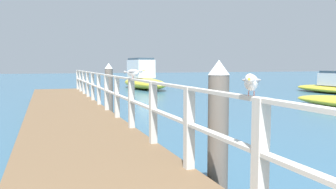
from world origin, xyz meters
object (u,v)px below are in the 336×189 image
object	(u,v)px
dock_piling_far	(109,90)
boat_2	(333,86)
seagull_foreground	(251,82)
seagull_background	(134,72)
dock_piling_near	(218,132)
boat_1	(143,79)

from	to	relation	value
dock_piling_far	boat_2	size ratio (longest dim) A/B	0.33
seagull_foreground	seagull_background	xyz separation A→B (m)	(0.01, 4.43, 0.00)
seagull_background	dock_piling_near	bearing A→B (deg)	47.51
boat_1	boat_2	world-z (taller)	boat_1
boat_1	seagull_background	bearing A→B (deg)	-111.57
boat_2	dock_piling_far	bearing A→B (deg)	17.25
boat_2	seagull_foreground	bearing A→B (deg)	40.72
seagull_foreground	seagull_background	bearing A→B (deg)	-51.80
dock_piling_near	boat_1	world-z (taller)	boat_1
dock_piling_near	seagull_background	bearing A→B (deg)	96.86
dock_piling_far	seagull_background	distance (m)	5.10
dock_piling_far	seagull_foreground	bearing A→B (deg)	-92.33
dock_piling_far	boat_1	size ratio (longest dim) A/B	0.27
boat_2	boat_1	bearing A→B (deg)	-38.94
dock_piling_near	dock_piling_far	bearing A→B (deg)	90.00
seagull_background	boat_1	xyz separation A→B (m)	(5.60, 18.89, -0.92)
dock_piling_far	seagull_foreground	world-z (taller)	dock_piling_far
dock_piling_far	boat_1	world-z (taller)	boat_1
dock_piling_far	dock_piling_near	bearing A→B (deg)	-90.00
boat_1	boat_2	size ratio (longest dim) A/B	1.23
seagull_foreground	boat_2	size ratio (longest dim) A/B	0.07
dock_piling_far	boat_2	xyz separation A→B (m)	(16.17, 5.38, -0.49)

